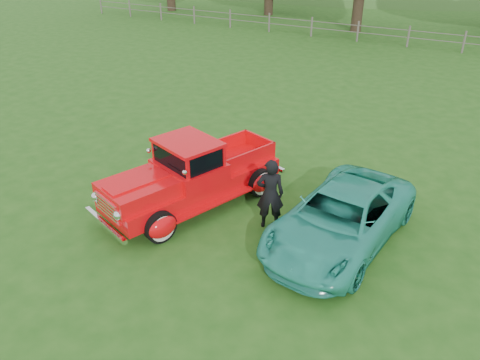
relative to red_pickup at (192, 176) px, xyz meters
The scene contains 6 objects.
ground 1.90m from the red_pickup, 51.82° to the right, with size 140.00×140.00×0.00m, color #215416.
distant_hills 58.43m from the red_pickup, 92.97° to the left, with size 116.00×60.00×18.00m.
fence_line 20.67m from the red_pickup, 87.04° to the left, with size 48.00×0.12×1.20m.
red_pickup is the anchor object (origin of this frame).
teal_sedan 3.83m from the red_pickup, ahead, with size 2.10×4.55×1.26m, color teal.
man 2.17m from the red_pickup, ahead, with size 0.64×0.42×1.75m, color black.
Camera 1 is at (5.03, -7.06, 6.35)m, focal length 35.00 mm.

